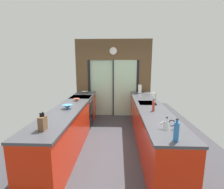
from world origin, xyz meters
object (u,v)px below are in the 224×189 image
(paper_towel_roll, at_px, (140,89))
(knife_block, at_px, (43,123))
(soap_bottle_near, at_px, (176,131))
(oven_range, at_px, (82,112))
(mixing_bowl_far, at_px, (85,92))
(mixing_bowl_near, at_px, (68,107))
(kettle, at_px, (167,123))
(soap_bottle_far, at_px, (153,106))
(mixing_bowl_mid, at_px, (77,100))

(paper_towel_roll, bearing_deg, knife_block, -119.37)
(soap_bottle_near, bearing_deg, oven_range, 123.51)
(mixing_bowl_far, xyz_separation_m, paper_towel_roll, (1.78, 0.25, 0.09))
(oven_range, height_order, mixing_bowl_near, mixing_bowl_near)
(oven_range, xyz_separation_m, knife_block, (0.02, -2.45, 0.57))
(kettle, bearing_deg, mixing_bowl_near, 150.44)
(soap_bottle_near, distance_m, soap_bottle_far, 1.30)
(mixing_bowl_near, xyz_separation_m, mixing_bowl_mid, (0.00, 0.75, -0.01))
(mixing_bowl_far, height_order, soap_bottle_near, soap_bottle_near)
(oven_range, bearing_deg, kettle, -52.31)
(mixing_bowl_mid, xyz_separation_m, kettle, (1.78, -1.76, 0.05))
(mixing_bowl_mid, distance_m, kettle, 2.51)
(oven_range, relative_size, mixing_bowl_mid, 5.85)
(paper_towel_roll, bearing_deg, soap_bottle_far, -90.00)
(mixing_bowl_far, bearing_deg, kettle, -57.42)
(mixing_bowl_far, distance_m, knife_block, 2.91)
(kettle, relative_size, soap_bottle_far, 0.94)
(soap_bottle_near, bearing_deg, paper_towel_roll, 90.00)
(soap_bottle_near, bearing_deg, mixing_bowl_mid, 129.61)
(mixing_bowl_mid, relative_size, knife_block, 0.58)
(soap_bottle_far, bearing_deg, oven_range, 141.84)
(oven_range, bearing_deg, soap_bottle_far, -38.16)
(mixing_bowl_far, relative_size, paper_towel_roll, 0.70)
(oven_range, relative_size, soap_bottle_near, 3.23)
(knife_block, relative_size, soap_bottle_near, 0.95)
(mixing_bowl_far, bearing_deg, mixing_bowl_mid, -90.00)
(kettle, distance_m, paper_towel_roll, 3.04)
(mixing_bowl_near, bearing_deg, mixing_bowl_mid, 90.00)
(mixing_bowl_mid, bearing_deg, mixing_bowl_far, 90.00)
(knife_block, distance_m, soap_bottle_far, 2.06)
(knife_block, xyz_separation_m, kettle, (1.78, 0.12, -0.02))
(kettle, relative_size, paper_towel_roll, 0.78)
(oven_range, xyz_separation_m, soap_bottle_far, (1.80, -1.41, 0.57))
(knife_block, relative_size, soap_bottle_far, 1.10)
(soap_bottle_far, bearing_deg, knife_block, -149.75)
(mixing_bowl_near, xyz_separation_m, knife_block, (0.00, -1.13, 0.06))
(knife_block, xyz_separation_m, paper_towel_roll, (1.78, 3.16, 0.03))
(kettle, distance_m, soap_bottle_far, 0.92)
(mixing_bowl_near, relative_size, kettle, 0.90)
(oven_range, distance_m, soap_bottle_near, 3.31)
(mixing_bowl_near, relative_size, soap_bottle_near, 0.73)
(mixing_bowl_mid, height_order, paper_towel_roll, paper_towel_roll)
(oven_range, distance_m, mixing_bowl_far, 0.69)
(oven_range, relative_size, mixing_bowl_far, 4.46)
(mixing_bowl_far, bearing_deg, soap_bottle_far, -46.43)
(knife_block, bearing_deg, oven_range, 90.43)
(mixing_bowl_mid, height_order, mixing_bowl_far, mixing_bowl_far)
(knife_block, bearing_deg, paper_towel_roll, 60.63)
(oven_range, xyz_separation_m, soap_bottle_near, (1.80, -2.72, 0.59))
(oven_range, height_order, mixing_bowl_far, mixing_bowl_far)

